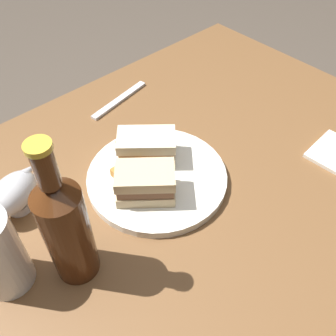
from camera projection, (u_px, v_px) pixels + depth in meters
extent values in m
plane|color=#4C4238|center=(174.00, 317.00, 1.26)|extent=(6.00, 6.00, 0.00)
cube|color=brown|center=(176.00, 265.00, 1.01)|extent=(1.10, 0.79, 0.71)
cylinder|color=silver|center=(157.00, 177.00, 0.74)|extent=(0.27, 0.27, 0.02)
cube|color=beige|center=(147.00, 153.00, 0.76)|extent=(0.13, 0.13, 0.02)
cube|color=#B27A4C|center=(147.00, 147.00, 0.74)|extent=(0.12, 0.12, 0.02)
cube|color=beige|center=(146.00, 140.00, 0.73)|extent=(0.13, 0.13, 0.02)
cube|color=#CCB284|center=(146.00, 190.00, 0.69)|extent=(0.12, 0.12, 0.02)
cube|color=brown|center=(145.00, 183.00, 0.68)|extent=(0.12, 0.11, 0.02)
cube|color=#CCB284|center=(145.00, 175.00, 0.66)|extent=(0.12, 0.12, 0.02)
cube|color=#AD702D|center=(123.00, 178.00, 0.71)|extent=(0.02, 0.06, 0.02)
cube|color=gold|center=(141.00, 156.00, 0.75)|extent=(0.03, 0.06, 0.02)
cube|color=gold|center=(140.00, 162.00, 0.74)|extent=(0.05, 0.05, 0.02)
cube|color=#B77F33|center=(121.00, 192.00, 0.69)|extent=(0.03, 0.04, 0.02)
cube|color=#B77F33|center=(126.00, 148.00, 0.77)|extent=(0.02, 0.05, 0.02)
cylinder|color=orange|center=(1.00, 262.00, 0.56)|extent=(0.07, 0.07, 0.10)
cylinder|color=#B7B7BC|center=(19.00, 205.00, 0.69)|extent=(0.04, 0.04, 0.02)
ellipsoid|color=#B7B7BC|center=(13.00, 193.00, 0.66)|extent=(0.12, 0.10, 0.06)
ellipsoid|color=#381E0F|center=(12.00, 190.00, 0.66)|extent=(0.10, 0.08, 0.02)
cone|color=#B7B7BC|center=(29.00, 170.00, 0.68)|extent=(0.04, 0.03, 0.02)
cylinder|color=#47230F|center=(69.00, 235.00, 0.55)|extent=(0.07, 0.07, 0.18)
cone|color=#47230F|center=(53.00, 191.00, 0.47)|extent=(0.07, 0.07, 0.02)
cylinder|color=#47230F|center=(45.00, 168.00, 0.44)|extent=(0.03, 0.03, 0.06)
cylinder|color=gold|center=(38.00, 147.00, 0.42)|extent=(0.03, 0.03, 0.01)
cube|color=silver|center=(335.00, 153.00, 0.79)|extent=(0.11, 0.10, 0.01)
cube|color=silver|center=(119.00, 100.00, 0.92)|extent=(0.18, 0.05, 0.01)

